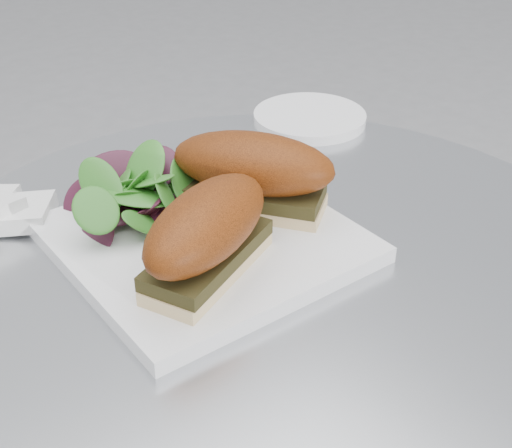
{
  "coord_description": "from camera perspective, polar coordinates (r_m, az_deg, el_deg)",
  "views": [
    {
      "loc": [
        -0.34,
        -0.43,
        1.12
      ],
      "look_at": [
        -0.01,
        0.02,
        0.77
      ],
      "focal_mm": 50.0,
      "sensor_mm": 36.0,
      "label": 1
    }
  ],
  "objects": [
    {
      "name": "salad",
      "position": [
        0.72,
        -9.84,
        2.83
      ],
      "size": [
        0.12,
        0.12,
        0.05
      ],
      "primitive_type": null,
      "color": "green",
      "rests_on": "plate"
    },
    {
      "name": "sandwich_right",
      "position": [
        0.7,
        -0.24,
        4.24
      ],
      "size": [
        0.16,
        0.18,
        0.08
      ],
      "rotation": [
        0.0,
        0.0,
        -0.92
      ],
      "color": "beige",
      "rests_on": "plate"
    },
    {
      "name": "sandwich_left",
      "position": [
        0.61,
        -3.94,
        -0.67
      ],
      "size": [
        0.17,
        0.13,
        0.08
      ],
      "rotation": [
        0.0,
        0.0,
        0.44
      ],
      "color": "beige",
      "rests_on": "plate"
    },
    {
      "name": "plate",
      "position": [
        0.69,
        -4.15,
        -1.26
      ],
      "size": [
        0.26,
        0.26,
        0.02
      ],
      "primitive_type": "cube",
      "rotation": [
        0.0,
        0.0,
        0.01
      ],
      "color": "white",
      "rests_on": "table"
    },
    {
      "name": "saucer",
      "position": [
        0.95,
        4.32,
        8.48
      ],
      "size": [
        0.15,
        0.15,
        0.01
      ],
      "primitive_type": "cylinder",
      "color": "white",
      "rests_on": "table"
    },
    {
      "name": "table",
      "position": [
        0.84,
        1.14,
        -16.89
      ],
      "size": [
        0.7,
        0.7,
        0.73
      ],
      "color": "silver",
      "rests_on": "ground"
    }
  ]
}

